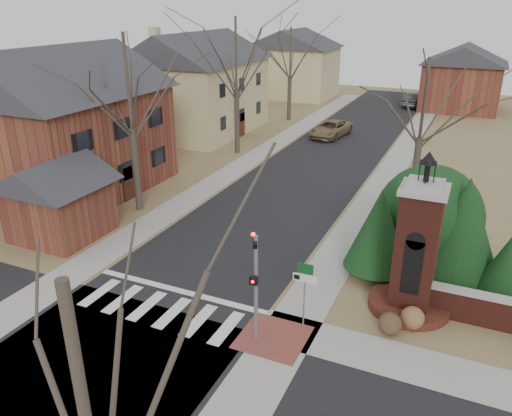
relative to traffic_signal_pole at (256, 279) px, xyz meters
The scene contains 28 objects.
ground 5.05m from the traffic_signal_pole, behind, with size 120.00×120.00×0.00m, color brown.
main_street 22.01m from the traffic_signal_pole, 101.35° to the left, with size 8.00×70.00×0.01m, color black.
cross_street 6.16m from the traffic_signal_pole, 140.28° to the right, with size 120.00×8.00×0.01m, color black.
crosswalk_zone 5.02m from the traffic_signal_pole, behind, with size 8.00×2.20×0.02m, color silver.
stop_bar 5.30m from the traffic_signal_pole, 158.11° to the left, with size 8.00×0.35×0.02m, color silver.
sidewalk_right_main 21.60m from the traffic_signal_pole, 87.59° to the left, with size 2.00×60.00×0.02m, color gray.
sidewalk_left 23.58m from the traffic_signal_pole, 113.91° to the left, with size 2.00×60.00×0.02m, color gray.
curb_apron 2.66m from the traffic_signal_pole, 40.52° to the left, with size 2.40×2.40×0.02m, color brown.
traffic_signal_pole is the anchor object (origin of this frame).
sign_post 2.02m from the traffic_signal_pole, 47.57° to the left, with size 0.90×0.07×2.75m.
brick_gate_monument 6.47m from the traffic_signal_pole, 43.24° to the left, with size 3.20×3.20×6.47m.
house_brick_left 19.81m from the traffic_signal_pole, 151.43° to the left, with size 9.80×11.80×9.42m.
house_stucco_left 31.92m from the traffic_signal_pole, 123.97° to the left, with size 9.80×12.80×9.28m.
garage_left 13.40m from the traffic_signal_pole, 163.01° to the left, with size 4.80×4.80×4.29m.
house_distant_left 50.18m from the traffic_signal_pole, 108.98° to the left, with size 10.80×8.80×8.53m.
house_distant_right 47.58m from the traffic_signal_pole, 85.55° to the left, with size 8.80×8.80×7.30m.
evergreen_near 7.06m from the traffic_signal_pole, 65.72° to the left, with size 2.80×2.80×4.10m.
evergreen_mid 9.83m from the traffic_signal_pole, 50.89° to the left, with size 3.40×3.40×4.70m.
evergreen_mass 10.09m from the traffic_signal_pole, 62.23° to the left, with size 4.80×4.80×4.80m, color black.
bare_tree_0 14.99m from the traffic_signal_pole, 143.29° to the left, with size 8.05×8.05×11.15m.
bare_tree_1 24.83m from the traffic_signal_pole, 117.81° to the left, with size 8.40×8.40×11.64m.
bare_tree_2 36.66m from the traffic_signal_pole, 108.92° to the left, with size 7.35×7.35×10.19m.
bare_tree_3 16.28m from the traffic_signal_pole, 78.28° to the left, with size 7.00×7.00×9.70m.
bare_tree_4 10.43m from the traffic_signal_pole, 79.93° to the right, with size 6.65×6.65×9.21m.
pickup_truck 30.09m from the traffic_signal_pole, 101.33° to the left, with size 2.36×5.11×1.42m, color olive.
distant_car 46.77m from the traffic_signal_pole, 91.40° to the left, with size 1.62×4.65×1.53m, color #383B40.
dry_shrub_left 5.39m from the traffic_signal_pole, 29.44° to the left, with size 0.85×0.85×0.85m, color #4E3623.
dry_shrub_right 6.28m from the traffic_signal_pole, 32.04° to the left, with size 0.87×0.87×0.87m, color brown.
Camera 1 is at (10.38, -12.87, 11.34)m, focal length 35.00 mm.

